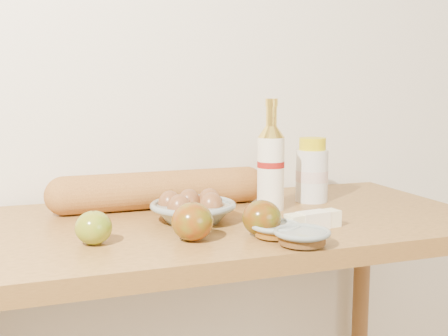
% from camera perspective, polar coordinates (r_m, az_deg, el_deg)
% --- Properties ---
extents(back_wall, '(3.50, 0.02, 2.60)m').
position_cam_1_polar(back_wall, '(1.56, -4.49, 12.07)').
color(back_wall, '#EFE5CF').
rests_on(back_wall, ground).
extents(table, '(1.20, 0.60, 0.90)m').
position_cam_1_polar(table, '(1.32, -0.44, -10.36)').
color(table, '#AA7737').
rests_on(table, ground).
extents(bourbon_bottle, '(0.09, 0.09, 0.27)m').
position_cam_1_polar(bourbon_bottle, '(1.36, 4.78, 0.30)').
color(bourbon_bottle, white).
rests_on(bourbon_bottle, table).
extents(cream_bottle, '(0.10, 0.10, 0.17)m').
position_cam_1_polar(cream_bottle, '(1.47, 8.92, -0.41)').
color(cream_bottle, silver).
rests_on(cream_bottle, table).
extents(egg_bowl, '(0.19, 0.19, 0.07)m').
position_cam_1_polar(egg_bowl, '(1.25, -3.20, -4.18)').
color(egg_bowl, gray).
rests_on(egg_bowl, table).
extents(baguette, '(0.55, 0.10, 0.09)m').
position_cam_1_polar(baguette, '(1.39, -6.47, -2.20)').
color(baguette, '#B97A38').
rests_on(baguette, table).
extents(apple_yellowgreen, '(0.08, 0.08, 0.07)m').
position_cam_1_polar(apple_yellowgreen, '(1.10, -13.11, -5.92)').
color(apple_yellowgreen, olive).
rests_on(apple_yellowgreen, table).
extents(apple_redgreen_front, '(0.10, 0.10, 0.08)m').
position_cam_1_polar(apple_redgreen_front, '(1.10, -3.23, -5.46)').
color(apple_redgreen_front, '#921207').
rests_on(apple_redgreen_front, table).
extents(apple_redgreen_right, '(0.10, 0.10, 0.07)m').
position_cam_1_polar(apple_redgreen_right, '(1.13, 3.86, -5.09)').
color(apple_redgreen_right, maroon).
rests_on(apple_redgreen_right, table).
extents(sugar_bowl, '(0.11, 0.11, 0.03)m').
position_cam_1_polar(sugar_bowl, '(1.08, 7.93, -6.97)').
color(sugar_bowl, gray).
rests_on(sugar_bowl, table).
extents(syrup_bowl, '(0.11, 0.11, 0.03)m').
position_cam_1_polar(syrup_bowl, '(1.12, 5.25, -6.28)').
color(syrup_bowl, '#909D98').
rests_on(syrup_bowl, table).
extents(butter_stick, '(0.13, 0.05, 0.04)m').
position_cam_1_polar(butter_stick, '(1.20, 9.02, -5.28)').
color(butter_stick, '#FFF8C5').
rests_on(butter_stick, table).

